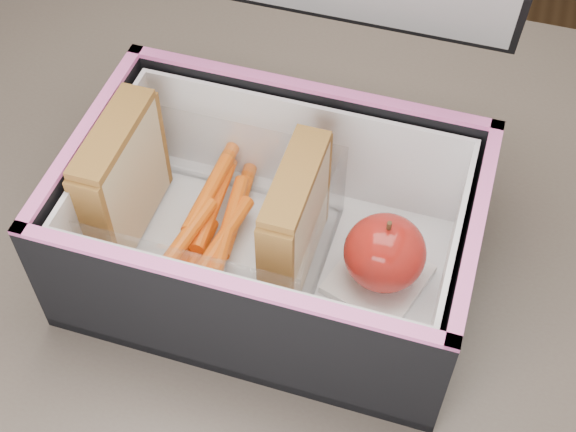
{
  "coord_description": "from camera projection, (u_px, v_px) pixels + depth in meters",
  "views": [
    {
      "loc": [
        0.1,
        -0.37,
        1.3
      ],
      "look_at": [
        -0.02,
        0.01,
        0.81
      ],
      "focal_mm": 50.0,
      "sensor_mm": 36.0,
      "label": 1
    }
  ],
  "objects": [
    {
      "name": "sandwich_left",
      "position": [
        123.0,
        179.0,
        0.64
      ],
      "size": [
        0.03,
        0.1,
        0.11
      ],
      "color": "tan",
      "rests_on": "plastic_tub"
    },
    {
      "name": "sandwich_right",
      "position": [
        295.0,
        221.0,
        0.61
      ],
      "size": [
        0.03,
        0.1,
        0.11
      ],
      "color": "tan",
      "rests_on": "plastic_tub"
    },
    {
      "name": "paper_napkin",
      "position": [
        378.0,
        279.0,
        0.64
      ],
      "size": [
        0.09,
        0.09,
        0.01
      ],
      "primitive_type": "cube",
      "rotation": [
        0.0,
        0.0,
        -0.3
      ],
      "color": "white",
      "rests_on": "lunch_bag"
    },
    {
      "name": "kitchen_table",
      "position": [
        301.0,
        331.0,
        0.74
      ],
      "size": [
        1.2,
        0.8,
        0.75
      ],
      "color": "brown",
      "rests_on": "ground"
    },
    {
      "name": "plastic_tub",
      "position": [
        209.0,
        215.0,
        0.64
      ],
      "size": [
        0.19,
        0.14,
        0.08
      ],
      "primitive_type": null,
      "color": "white",
      "rests_on": "lunch_bag"
    },
    {
      "name": "red_apple",
      "position": [
        385.0,
        253.0,
        0.62
      ],
      "size": [
        0.07,
        0.07,
        0.07
      ],
      "rotation": [
        0.0,
        0.0,
        0.14
      ],
      "color": "maroon",
      "rests_on": "paper_napkin"
    },
    {
      "name": "lunch_bag",
      "position": [
        274.0,
        216.0,
        0.62
      ],
      "size": [
        0.31,
        0.3,
        0.29
      ],
      "color": "black",
      "rests_on": "kitchen_table"
    },
    {
      "name": "carrot_sticks",
      "position": [
        208.0,
        230.0,
        0.66
      ],
      "size": [
        0.05,
        0.17,
        0.03
      ],
      "color": "#FD5801",
      "rests_on": "plastic_tub"
    }
  ]
}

